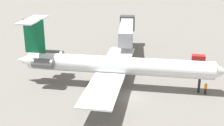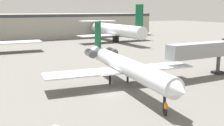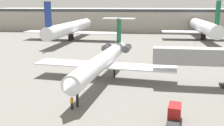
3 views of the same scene
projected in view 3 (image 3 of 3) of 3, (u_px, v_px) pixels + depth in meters
The scene contains 8 objects.
ground_plane at pixel (82, 83), 43.39m from camera, with size 400.00×400.00×0.10m, color #66635E.
regional_jet at pixel (104, 59), 44.73m from camera, with size 25.25×31.90×9.98m.
jet_bridge at pixel (213, 57), 40.23m from camera, with size 16.63×3.37×6.53m.
ground_crew_marshaller at pixel (72, 103), 32.44m from camera, with size 0.30×0.43×1.69m.
baggage_tug_lead at pixel (174, 115), 29.01m from camera, with size 2.12×4.19×1.90m.
terminal_building at pixel (121, 19), 123.58m from camera, with size 122.80×22.95×10.30m.
parked_airliner_west_end at pixel (70, 28), 90.19m from camera, with size 34.08×40.35×13.47m.
parked_airliner_west_mid at pixel (204, 27), 91.30m from camera, with size 29.44×35.04×13.78m.
Camera 3 is at (9.84, -40.55, 13.31)m, focal length 41.00 mm.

